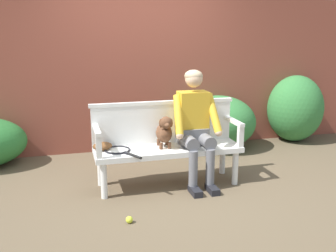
# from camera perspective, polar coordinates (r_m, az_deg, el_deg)

# --- Properties ---
(ground_plane) EXTENTS (40.00, 40.00, 0.00)m
(ground_plane) POSITION_cam_1_polar(r_m,az_deg,el_deg) (4.63, 0.00, -8.52)
(ground_plane) COLOR brown
(brick_garden_fence) EXTENTS (8.00, 0.30, 2.24)m
(brick_garden_fence) POSITION_cam_1_polar(r_m,az_deg,el_deg) (5.94, -4.21, 7.55)
(brick_garden_fence) COLOR brown
(brick_garden_fence) RESTS_ON ground
(hedge_bush_mid_right) EXTENTS (1.16, 1.08, 0.80)m
(hedge_bush_mid_right) POSITION_cam_1_polar(r_m,az_deg,el_deg) (5.99, 7.29, 0.57)
(hedge_bush_mid_right) COLOR #337538
(hedge_bush_mid_right) RESTS_ON ground
(hedge_bush_far_right) EXTENTS (0.90, 0.84, 1.07)m
(hedge_bush_far_right) POSITION_cam_1_polar(r_m,az_deg,el_deg) (6.63, 18.07, 2.45)
(hedge_bush_far_right) COLOR #337538
(hedge_bush_far_right) RESTS_ON ground
(garden_bench) EXTENTS (1.68, 0.50, 0.46)m
(garden_bench) POSITION_cam_1_polar(r_m,az_deg,el_deg) (4.49, 0.00, -3.85)
(garden_bench) COLOR white
(garden_bench) RESTS_ON ground
(bench_backrest) EXTENTS (1.72, 0.06, 0.50)m
(bench_backrest) POSITION_cam_1_polar(r_m,az_deg,el_deg) (4.62, -0.71, 0.67)
(bench_backrest) COLOR white
(bench_backrest) RESTS_ON garden_bench
(bench_armrest_left_end) EXTENTS (0.06, 0.50, 0.28)m
(bench_armrest_left_end) POSITION_cam_1_polar(r_m,az_deg,el_deg) (4.21, -10.26, -1.59)
(bench_armrest_left_end) COLOR white
(bench_armrest_left_end) RESTS_ON garden_bench
(bench_armrest_right_end) EXTENTS (0.06, 0.50, 0.28)m
(bench_armrest_right_end) POSITION_cam_1_polar(r_m,az_deg,el_deg) (4.61, 9.92, -0.23)
(bench_armrest_right_end) COLOR white
(bench_armrest_right_end) RESTS_ON garden_bench
(person_seated) EXTENTS (0.56, 0.65, 1.33)m
(person_seated) POSITION_cam_1_polar(r_m,az_deg,el_deg) (4.49, 3.94, 0.48)
(person_seated) COLOR black
(person_seated) RESTS_ON ground
(dog_on_bench) EXTENTS (0.20, 0.39, 0.38)m
(dog_on_bench) POSITION_cam_1_polar(r_m,az_deg,el_deg) (4.41, -0.51, -0.80)
(dog_on_bench) COLOR brown
(dog_on_bench) RESTS_ON garden_bench
(tennis_racket) EXTENTS (0.40, 0.57, 0.03)m
(tennis_racket) POSITION_cam_1_polar(r_m,az_deg,el_deg) (4.36, -7.17, -3.55)
(tennis_racket) COLOR black
(tennis_racket) RESTS_ON garden_bench
(baseball_glove) EXTENTS (0.24, 0.20, 0.09)m
(baseball_glove) POSITION_cam_1_polar(r_m,az_deg,el_deg) (4.42, -9.54, -2.91)
(baseball_glove) COLOR brown
(baseball_glove) RESTS_ON garden_bench
(tennis_ball) EXTENTS (0.07, 0.07, 0.07)m
(tennis_ball) POSITION_cam_1_polar(r_m,az_deg,el_deg) (3.77, -5.67, -13.44)
(tennis_ball) COLOR #CCDB33
(tennis_ball) RESTS_ON ground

